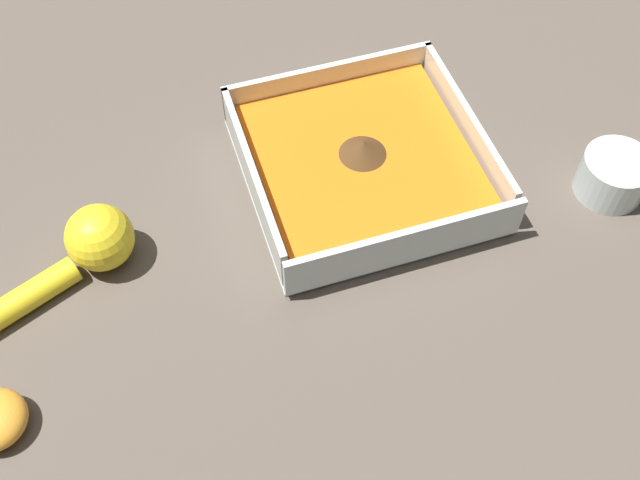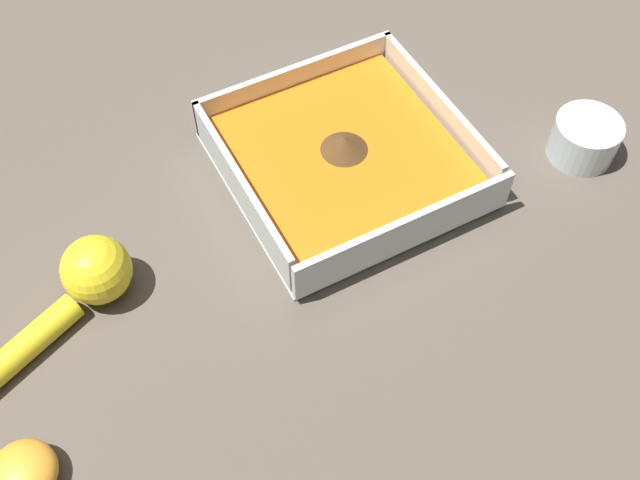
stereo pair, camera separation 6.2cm
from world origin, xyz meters
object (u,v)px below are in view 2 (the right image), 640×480
object	(u,v)px
square_dish	(346,162)
lemon_half	(23,473)
lemon_squeezer	(72,295)
spice_bowl	(584,140)

from	to	relation	value
square_dish	lemon_half	size ratio (longest dim) A/B	4.24
square_dish	lemon_squeezer	size ratio (longest dim) A/B	1.12
square_dish	lemon_half	distance (m)	0.37
lemon_half	square_dish	bearing A→B (deg)	22.88
square_dish	lemon_squeezer	xyz separation A→B (m)	(-0.26, -0.03, 0.01)
square_dish	lemon_half	world-z (taller)	square_dish
square_dish	spice_bowl	bearing A→B (deg)	-21.34
spice_bowl	lemon_half	size ratio (longest dim) A/B	1.26
spice_bowl	lemon_half	bearing A→B (deg)	-173.63
lemon_squeezer	spice_bowl	bearing A→B (deg)	-29.54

